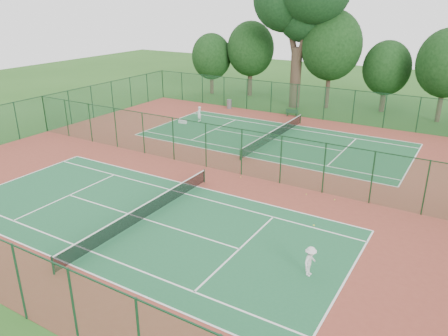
{
  "coord_description": "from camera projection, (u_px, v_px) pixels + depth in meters",
  "views": [
    {
      "loc": [
        15.75,
        -26.08,
        12.14
      ],
      "look_at": [
        1.87,
        -3.01,
        1.6
      ],
      "focal_mm": 35.0,
      "sensor_mm": 36.0,
      "label": 1
    }
  ],
  "objects": [
    {
      "name": "stray_ball_b",
      "position": [
        335.0,
        200.0,
        27.98
      ],
      "size": [
        0.08,
        0.08,
        0.08
      ],
      "primitive_type": "sphere",
      "color": "#BFE234",
      "rests_on": "red_pad"
    },
    {
      "name": "fence_divider",
      "position": [
        223.0,
        148.0,
        32.15
      ],
      "size": [
        40.0,
        0.09,
        3.5
      ],
      "color": "#1B512D",
      "rests_on": "ground"
    },
    {
      "name": "tennis_net_far",
      "position": [
        274.0,
        134.0,
        39.78
      ],
      "size": [
        0.1,
        12.9,
        0.97
      ],
      "color": "#163E1E",
      "rests_on": "ground"
    },
    {
      "name": "player_near",
      "position": [
        310.0,
        261.0,
        20.16
      ],
      "size": [
        0.61,
        1.0,
        1.49
      ],
      "primitive_type": "imported",
      "rotation": [
        0.0,
        0.0,
        1.51
      ],
      "color": "silver",
      "rests_on": "court_near"
    },
    {
      "name": "player_far",
      "position": [
        199.0,
        114.0,
        45.52
      ],
      "size": [
        0.43,
        0.61,
        1.59
      ],
      "primitive_type": "imported",
      "rotation": [
        0.0,
        0.0,
        -1.48
      ],
      "color": "silver",
      "rests_on": "court_far"
    },
    {
      "name": "bench",
      "position": [
        292.0,
        113.0,
        47.51
      ],
      "size": [
        1.38,
        0.58,
        0.83
      ],
      "rotation": [
        0.0,
        0.0,
        0.15
      ],
      "color": "#13371C",
      "rests_on": "red_pad"
    },
    {
      "name": "trash_bin",
      "position": [
        229.0,
        104.0,
        51.01
      ],
      "size": [
        0.7,
        0.7,
        1.03
      ],
      "primitive_type": "cylinder",
      "rotation": [
        0.0,
        0.0,
        0.26
      ],
      "color": "slate",
      "rests_on": "red_pad"
    },
    {
      "name": "stray_ball_a",
      "position": [
        306.0,
        194.0,
        28.78
      ],
      "size": [
        0.07,
        0.07,
        0.07
      ],
      "primitive_type": "sphere",
      "color": "#B3C42D",
      "rests_on": "red_pad"
    },
    {
      "name": "tennis_net_near",
      "position": [
        144.0,
        211.0,
        25.42
      ],
      "size": [
        0.1,
        12.9,
        0.97
      ],
      "color": "#12321E",
      "rests_on": "ground"
    },
    {
      "name": "kit_bag",
      "position": [
        183.0,
        122.0,
        45.04
      ],
      "size": [
        0.9,
        0.34,
        0.34
      ],
      "primitive_type": "cube",
      "rotation": [
        0.0,
        0.0,
        0.01
      ],
      "color": "silver",
      "rests_on": "red_pad"
    },
    {
      "name": "red_pad",
      "position": [
        223.0,
        171.0,
        32.79
      ],
      "size": [
        40.0,
        36.0,
        0.01
      ],
      "primitive_type": "cube",
      "color": "brown",
      "rests_on": "ground"
    },
    {
      "name": "court_near",
      "position": [
        144.0,
        219.0,
        25.61
      ],
      "size": [
        23.77,
        10.97,
        0.01
      ],
      "primitive_type": "cube",
      "color": "#1D5D36",
      "rests_on": "red_pad"
    },
    {
      "name": "fence_west",
      "position": [
        45.0,
        114.0,
        41.75
      ],
      "size": [
        0.09,
        36.0,
        3.5
      ],
      "rotation": [
        0.0,
        0.0,
        1.57
      ],
      "color": "#16432B",
      "rests_on": "ground"
    },
    {
      "name": "ground",
      "position": [
        223.0,
        171.0,
        32.8
      ],
      "size": [
        120.0,
        120.0,
        0.0
      ],
      "primitive_type": "plane",
      "color": "#26561B",
      "rests_on": "ground"
    },
    {
      "name": "fence_north",
      "position": [
        310.0,
        102.0,
        46.52
      ],
      "size": [
        40.0,
        0.09,
        3.5
      ],
      "color": "#1B532C",
      "rests_on": "ground"
    },
    {
      "name": "evergreen_row",
      "position": [
        332.0,
        107.0,
        51.91
      ],
      "size": [
        39.0,
        5.0,
        12.0
      ],
      "primitive_type": null,
      "color": "black",
      "rests_on": "ground"
    },
    {
      "name": "court_far",
      "position": [
        274.0,
        139.0,
        39.97
      ],
      "size": [
        23.77,
        10.97,
        0.01
      ],
      "primitive_type": "cube",
      "color": "#1B552F",
      "rests_on": "red_pad"
    },
    {
      "name": "stray_ball_c",
      "position": [
        241.0,
        177.0,
        31.51
      ],
      "size": [
        0.07,
        0.07,
        0.07
      ],
      "primitive_type": "sphere",
      "color": "#D2EA36",
      "rests_on": "red_pad"
    }
  ]
}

